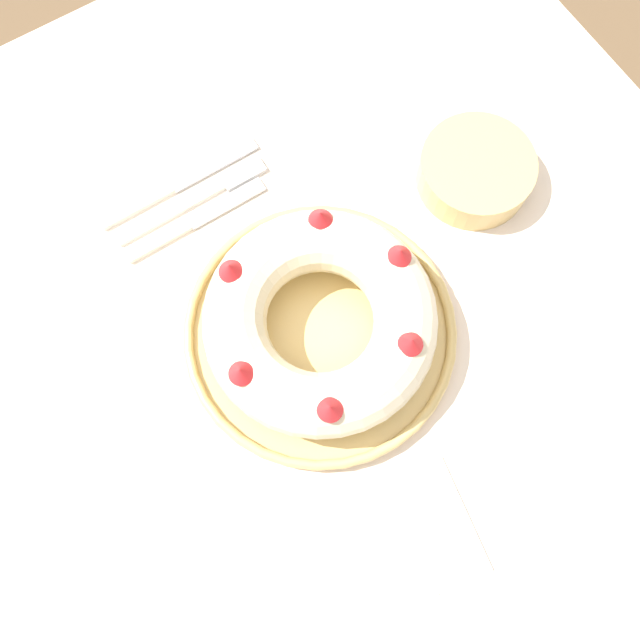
{
  "coord_description": "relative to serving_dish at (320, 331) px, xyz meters",
  "views": [
    {
      "loc": [
        0.16,
        -0.09,
        1.49
      ],
      "look_at": [
        -0.01,
        0.02,
        0.81
      ],
      "focal_mm": 35.0,
      "sensor_mm": 36.0,
      "label": 1
    }
  ],
  "objects": [
    {
      "name": "dining_table",
      "position": [
        0.01,
        -0.02,
        -0.1
      ],
      "size": [
        1.22,
        1.17,
        0.75
      ],
      "color": "beige",
      "rests_on": "ground_plane"
    },
    {
      "name": "side_bowl",
      "position": [
        -0.07,
        0.28,
        0.01
      ],
      "size": [
        0.15,
        0.15,
        0.05
      ],
      "primitive_type": "cylinder",
      "color": "tan",
      "rests_on": "dining_table"
    },
    {
      "name": "serving_knife",
      "position": [
        -0.27,
        -0.06,
        -0.01
      ],
      "size": [
        0.02,
        0.23,
        0.01
      ],
      "rotation": [
        0.0,
        0.0,
        -0.1
      ],
      "color": "white",
      "rests_on": "dining_table"
    },
    {
      "name": "napkin",
      "position": [
        0.26,
        -0.01,
        -0.01
      ],
      "size": [
        0.15,
        0.12,
        0.0
      ],
      "primitive_type": "cube",
      "rotation": [
        0.0,
        0.0,
        -0.18
      ],
      "color": "white",
      "rests_on": "dining_table"
    },
    {
      "name": "serving_dish",
      "position": [
        0.0,
        0.0,
        0.0
      ],
      "size": [
        0.33,
        0.33,
        0.02
      ],
      "color": "tan",
      "rests_on": "dining_table"
    },
    {
      "name": "bundt_cake",
      "position": [
        0.0,
        0.0,
        0.05
      ],
      "size": [
        0.27,
        0.27,
        0.09
      ],
      "color": "beige",
      "rests_on": "serving_dish"
    },
    {
      "name": "fork",
      "position": [
        -0.24,
        -0.03,
        -0.01
      ],
      "size": [
        0.02,
        0.22,
        0.01
      ],
      "rotation": [
        0.0,
        0.0,
        -0.03
      ],
      "color": "white",
      "rests_on": "dining_table"
    },
    {
      "name": "ground_plane",
      "position": [
        0.01,
        -0.02,
        -0.76
      ],
      "size": [
        8.0,
        8.0,
        0.0
      ],
      "primitive_type": "plane",
      "color": "brown"
    },
    {
      "name": "cake_knife",
      "position": [
        -0.21,
        -0.07,
        -0.01
      ],
      "size": [
        0.02,
        0.2,
        0.01
      ],
      "rotation": [
        0.0,
        0.0,
        -0.05
      ],
      "color": "white",
      "rests_on": "dining_table"
    }
  ]
}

